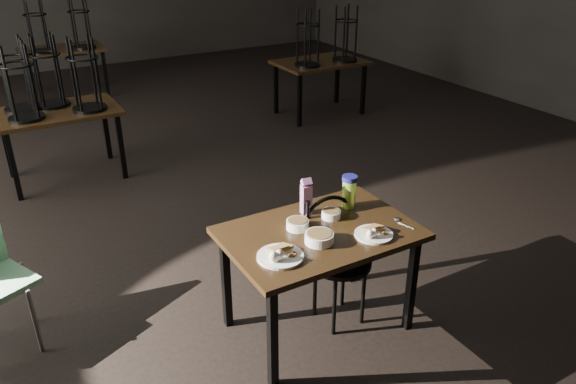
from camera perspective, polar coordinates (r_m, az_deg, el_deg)
main_table at (r=3.57m, az=3.23°, el=-5.02°), size 1.20×0.80×0.75m
plate_left at (r=3.25m, az=-0.80°, el=-6.35°), size 0.27×0.27×0.09m
plate_right at (r=3.50m, az=8.71°, el=-4.11°), size 0.24×0.24×0.08m
bowl_near at (r=3.54m, az=0.98°, el=-3.28°), size 0.14×0.14×0.06m
bowl_far at (r=3.67m, az=4.40°, el=-2.22°), size 0.13×0.13×0.05m
bowl_big at (r=3.39m, az=3.18°, el=-4.64°), size 0.18×0.18×0.06m
juice_carton at (r=3.68m, az=1.86°, el=-0.53°), size 0.07×0.07×0.26m
water_bottle at (r=3.78m, az=6.23°, el=0.08°), size 0.12×0.12×0.23m
spoon at (r=3.71m, az=11.13°, el=-2.80°), size 0.05×0.18×0.01m
bentwood_chair at (r=3.78m, az=4.83°, el=-5.90°), size 0.42×0.42×0.88m
bg_table_left at (r=6.23m, az=-22.79°, el=8.08°), size 1.20×0.80×1.48m
bg_table_right at (r=7.86m, az=3.44°, el=13.10°), size 1.20×0.80×1.48m
bg_table_far at (r=9.29m, az=-21.99°, el=13.36°), size 1.20×0.80×1.48m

